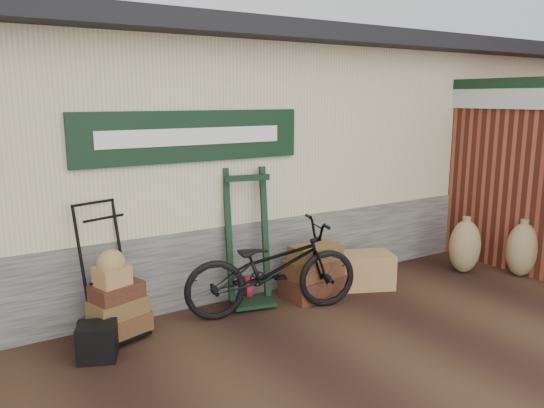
{
  "coord_description": "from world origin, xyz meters",
  "views": [
    {
      "loc": [
        -2.61,
        -4.34,
        2.36
      ],
      "look_at": [
        0.66,
        0.9,
        1.12
      ],
      "focal_mm": 35.0,
      "sensor_mm": 36.0,
      "label": 1
    }
  ],
  "objects_px": {
    "porter_trolley": "(107,269)",
    "bicycle": "(272,263)",
    "suitcase_stack": "(314,271)",
    "wicker_hamper": "(365,270)",
    "black_trunk": "(97,342)",
    "green_barrow": "(248,237)"
  },
  "relations": [
    {
      "from": "porter_trolley",
      "to": "bicycle",
      "type": "relative_size",
      "value": 0.7
    },
    {
      "from": "suitcase_stack",
      "to": "bicycle",
      "type": "xyz_separation_m",
      "value": [
        -0.68,
        -0.16,
        0.25
      ]
    },
    {
      "from": "wicker_hamper",
      "to": "black_trunk",
      "type": "height_order",
      "value": "wicker_hamper"
    },
    {
      "from": "green_barrow",
      "to": "bicycle",
      "type": "distance_m",
      "value": 0.46
    },
    {
      "from": "bicycle",
      "to": "porter_trolley",
      "type": "bearing_deg",
      "value": 91.93
    },
    {
      "from": "suitcase_stack",
      "to": "wicker_hamper",
      "type": "bearing_deg",
      "value": -6.32
    },
    {
      "from": "wicker_hamper",
      "to": "bicycle",
      "type": "distance_m",
      "value": 1.47
    },
    {
      "from": "suitcase_stack",
      "to": "bicycle",
      "type": "height_order",
      "value": "bicycle"
    },
    {
      "from": "green_barrow",
      "to": "suitcase_stack",
      "type": "height_order",
      "value": "green_barrow"
    },
    {
      "from": "bicycle",
      "to": "suitcase_stack",
      "type": "bearing_deg",
      "value": -62.76
    },
    {
      "from": "black_trunk",
      "to": "bicycle",
      "type": "relative_size",
      "value": 0.17
    },
    {
      "from": "green_barrow",
      "to": "bicycle",
      "type": "xyz_separation_m",
      "value": [
        0.07,
        -0.4,
        -0.21
      ]
    },
    {
      "from": "porter_trolley",
      "to": "wicker_hamper",
      "type": "relative_size",
      "value": 2.06
    },
    {
      "from": "suitcase_stack",
      "to": "bicycle",
      "type": "distance_m",
      "value": 0.74
    },
    {
      "from": "green_barrow",
      "to": "black_trunk",
      "type": "xyz_separation_m",
      "value": [
        -1.86,
        -0.48,
        -0.62
      ]
    },
    {
      "from": "green_barrow",
      "to": "black_trunk",
      "type": "relative_size",
      "value": 4.65
    },
    {
      "from": "wicker_hamper",
      "to": "black_trunk",
      "type": "distance_m",
      "value": 3.37
    },
    {
      "from": "green_barrow",
      "to": "bicycle",
      "type": "relative_size",
      "value": 0.8
    },
    {
      "from": "porter_trolley",
      "to": "black_trunk",
      "type": "height_order",
      "value": "porter_trolley"
    },
    {
      "from": "green_barrow",
      "to": "suitcase_stack",
      "type": "distance_m",
      "value": 0.92
    },
    {
      "from": "green_barrow",
      "to": "suitcase_stack",
      "type": "bearing_deg",
      "value": -5.04
    },
    {
      "from": "wicker_hamper",
      "to": "bicycle",
      "type": "xyz_separation_m",
      "value": [
        -1.43,
        -0.07,
        0.35
      ]
    }
  ]
}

